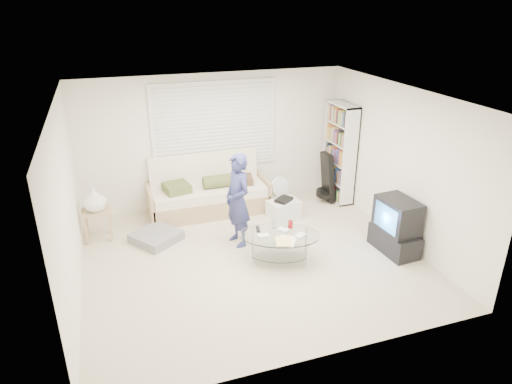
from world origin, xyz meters
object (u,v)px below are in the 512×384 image
object	(u,v)px
futon_sofa	(208,194)
bookshelf	(340,153)
tv_unit	(396,227)
coffee_table	(280,239)

from	to	relation	value
futon_sofa	bookshelf	world-z (taller)	bookshelf
futon_sofa	bookshelf	distance (m)	2.65
tv_unit	coffee_table	world-z (taller)	tv_unit
tv_unit	bookshelf	bearing A→B (deg)	86.65
futon_sofa	tv_unit	world-z (taller)	futon_sofa
futon_sofa	tv_unit	distance (m)	3.41
futon_sofa	coffee_table	distance (m)	2.16
tv_unit	coffee_table	bearing A→B (deg)	170.36
futon_sofa	tv_unit	size ratio (longest dim) A/B	2.48
tv_unit	coffee_table	distance (m)	1.85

